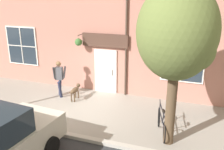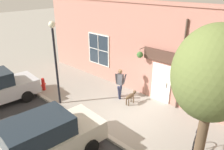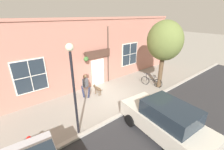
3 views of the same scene
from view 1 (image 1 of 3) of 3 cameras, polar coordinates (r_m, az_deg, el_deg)
name	(u,v)px [view 1 (image 1 of 3)]	position (r m, az deg, el deg)	size (l,w,h in m)	color
ground_plane	(77,109)	(10.64, -8.07, -7.63)	(90.00, 90.00, 0.00)	gray
storefront_facade	(97,39)	(11.86, -3.39, 8.33)	(0.95, 18.00, 5.13)	#B27566
pedestrian_walking	(59,75)	(11.65, -11.98, -0.08)	(0.70, 0.55, 1.70)	#282D47
dog_on_leash	(75,90)	(11.35, -8.42, -3.43)	(1.12, 0.28, 0.67)	brown
street_tree_by_curb	(178,34)	(7.30, 14.95, 8.96)	(2.54, 2.29, 5.00)	brown
leaning_bicycle	(162,123)	(8.87, 11.26, -10.70)	(1.68, 0.52, 1.00)	black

